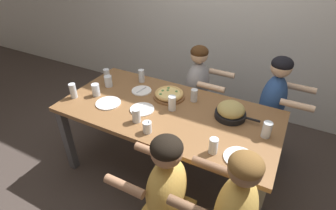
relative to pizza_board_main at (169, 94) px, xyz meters
name	(u,v)px	position (x,y,z in m)	size (l,w,h in m)	color
ground_plane	(168,170)	(0.09, -0.19, -0.79)	(18.00, 18.00, 0.00)	#423833
dining_table	(168,117)	(0.09, -0.19, -0.11)	(1.92, 0.93, 0.76)	brown
pizza_board_main	(169,94)	(0.00, 0.00, 0.00)	(0.30, 0.30, 0.06)	brown
skillet_bowl	(231,111)	(0.60, -0.05, 0.03)	(0.38, 0.26, 0.14)	black
empty_plate_a	(108,103)	(-0.44, -0.36, -0.02)	(0.23, 0.23, 0.02)	white
empty_plate_b	(142,91)	(-0.29, -0.03, -0.02)	(0.19, 0.19, 0.02)	white
empty_plate_c	(142,109)	(-0.11, -0.30, -0.02)	(0.21, 0.21, 0.02)	white
empty_plate_d	(239,158)	(0.80, -0.49, -0.02)	(0.22, 0.22, 0.02)	white
cocktail_glass_blue	(147,128)	(0.09, -0.54, 0.01)	(0.07, 0.07, 0.12)	silver
drinking_glass_a	(267,130)	(0.92, -0.16, 0.04)	(0.07, 0.07, 0.13)	silver
drinking_glass_b	(136,116)	(-0.06, -0.46, 0.02)	(0.07, 0.07, 0.12)	silver
drinking_glass_c	(194,96)	(0.23, 0.05, 0.02)	(0.06, 0.06, 0.12)	silver
drinking_glass_d	(172,104)	(0.12, -0.17, 0.03)	(0.07, 0.07, 0.13)	silver
drinking_glass_e	(73,91)	(-0.79, -0.42, 0.04)	(0.06, 0.06, 0.14)	silver
drinking_glass_f	(108,82)	(-0.64, -0.09, 0.02)	(0.08, 0.08, 0.11)	silver
drinking_glass_g	(213,146)	(0.62, -0.52, 0.03)	(0.06, 0.06, 0.12)	silver
drinking_glass_h	(96,90)	(-0.63, -0.29, 0.02)	(0.07, 0.07, 0.12)	silver
drinking_glass_i	(107,74)	(-0.75, 0.01, 0.03)	(0.06, 0.06, 0.12)	silver
drinking_glass_j	(142,76)	(-0.40, 0.14, 0.03)	(0.06, 0.06, 0.13)	silver
diner_far_right	(269,115)	(0.88, 0.49, -0.26)	(0.51, 0.40, 1.16)	#2D5193
diner_far_center	(197,98)	(0.10, 0.49, -0.28)	(0.51, 0.40, 1.12)	#99999E
diner_near_midright	(166,204)	(0.44, -0.88, -0.29)	(0.51, 0.40, 1.09)	gold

